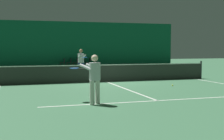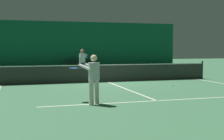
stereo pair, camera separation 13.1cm
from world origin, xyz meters
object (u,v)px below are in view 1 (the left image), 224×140
(courtside_chair_1, at_px, (70,62))
(courtside_chair_2, at_px, (76,62))
(tennis_net, at_px, (106,72))
(courtside_chair_3, at_px, (82,62))
(player_far, at_px, (81,60))
(tennis_ball, at_px, (173,85))
(player_near, at_px, (94,76))
(courtside_chair_0, at_px, (63,62))
(courtside_chair_4, at_px, (89,62))

(courtside_chair_1, xyz_separation_m, courtside_chair_2, (0.63, 0.00, 0.00))
(tennis_net, bearing_deg, courtside_chair_3, 83.46)
(player_far, bearing_deg, tennis_net, 5.55)
(tennis_net, xyz_separation_m, player_far, (-0.55, 4.12, 0.52))
(courtside_chair_1, height_order, tennis_ball, courtside_chair_1)
(player_near, bearing_deg, tennis_net, -51.26)
(tennis_net, bearing_deg, courtside_chair_1, 88.71)
(courtside_chair_2, relative_size, courtside_chair_3, 1.00)
(player_far, bearing_deg, courtside_chair_2, 169.21)
(courtside_chair_0, xyz_separation_m, tennis_ball, (2.86, -16.59, -0.45))
(tennis_net, height_order, tennis_ball, tennis_net)
(player_far, height_order, courtside_chair_1, player_far)
(courtside_chair_0, bearing_deg, courtside_chair_4, 90.00)
(courtside_chair_1, bearing_deg, courtside_chair_2, 90.00)
(player_near, xyz_separation_m, courtside_chair_4, (4.52, 20.20, -0.47))
(tennis_net, relative_size, tennis_ball, 181.82)
(courtside_chair_0, bearing_deg, courtside_chair_1, 90.00)
(courtside_chair_0, relative_size, courtside_chair_2, 1.00)
(courtside_chair_1, relative_size, courtside_chair_4, 1.00)
(player_near, distance_m, courtside_chair_3, 20.57)
(player_near, height_order, courtside_chair_3, player_near)
(courtside_chair_1, distance_m, courtside_chair_2, 0.63)
(courtside_chair_1, bearing_deg, courtside_chair_4, 90.00)
(courtside_chair_2, bearing_deg, courtside_chair_0, -90.00)
(courtside_chair_4, bearing_deg, courtside_chair_1, -90.00)
(courtside_chair_3, height_order, tennis_ball, courtside_chair_3)
(player_near, xyz_separation_m, courtside_chair_1, (2.62, 20.20, -0.47))
(courtside_chair_0, xyz_separation_m, courtside_chair_2, (1.27, 0.00, 0.00))
(tennis_net, distance_m, courtside_chair_3, 13.87)
(player_far, distance_m, courtside_chair_2, 9.79)
(player_far, relative_size, courtside_chair_2, 2.10)
(courtside_chair_0, height_order, courtside_chair_4, same)
(courtside_chair_2, bearing_deg, player_near, -9.15)
(tennis_net, xyz_separation_m, tennis_ball, (2.53, -2.81, -0.48))
(courtside_chair_2, height_order, courtside_chair_3, same)
(player_near, relative_size, tennis_ball, 24.76)
(tennis_net, distance_m, courtside_chair_4, 13.95)
(tennis_ball, bearing_deg, courtside_chair_4, 91.10)
(courtside_chair_2, bearing_deg, courtside_chair_3, 90.00)
(courtside_chair_0, xyz_separation_m, courtside_chair_1, (0.63, 0.00, 0.00))
(player_near, bearing_deg, player_far, -40.97)
(tennis_net, height_order, courtside_chair_3, tennis_net)
(tennis_net, distance_m, tennis_ball, 3.81)
(player_far, xyz_separation_m, courtside_chair_0, (0.22, 9.66, -0.54))
(player_near, relative_size, courtside_chair_3, 1.95)
(courtside_chair_2, relative_size, courtside_chair_4, 1.00)
(courtside_chair_1, height_order, courtside_chair_2, same)
(player_far, bearing_deg, courtside_chair_1, 172.92)
(tennis_net, xyz_separation_m, courtside_chair_0, (-0.32, 13.78, -0.03))
(player_far, height_order, courtside_chair_4, player_far)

